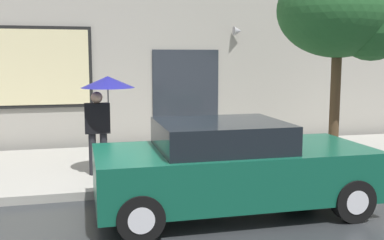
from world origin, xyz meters
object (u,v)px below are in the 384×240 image
Objects in this scene: fire_hydrant at (225,153)px; pedestrian_with_umbrella at (105,96)px; parked_car at (231,167)px; street_tree at (346,14)px.

fire_hydrant is 0.37× the size of pedestrian_with_umbrella.
pedestrian_with_umbrella is (-2.34, 0.19, 1.17)m from fire_hydrant.
pedestrian_with_umbrella is (-1.79, 2.24, 0.95)m from parked_car.
street_tree is (4.78, -0.43, 1.59)m from pedestrian_with_umbrella.
street_tree reaches higher than parked_car.
parked_car is 4.32m from street_tree.
street_tree reaches higher than fire_hydrant.
fire_hydrant is at bearing -4.75° from pedestrian_with_umbrella.
parked_car is 3.02m from pedestrian_with_umbrella.
parked_car is 2.23× the size of pedestrian_with_umbrella.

